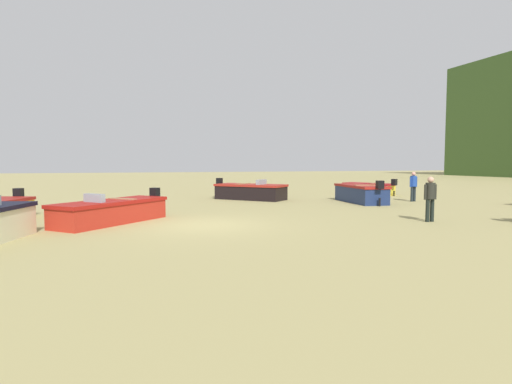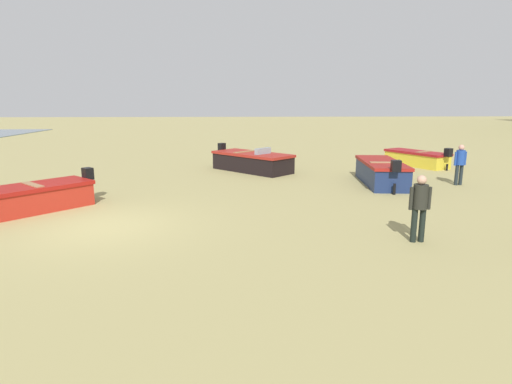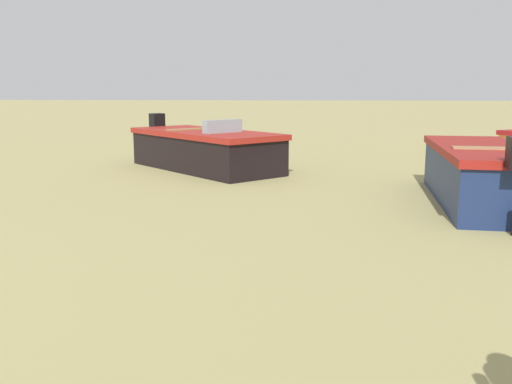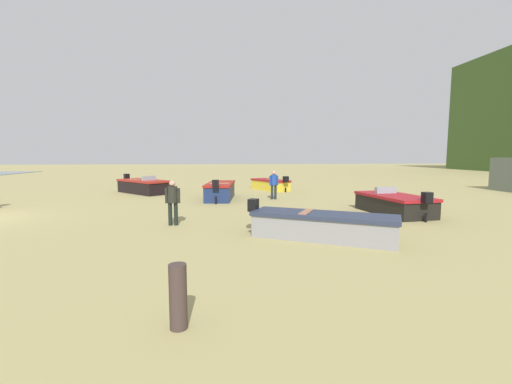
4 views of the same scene
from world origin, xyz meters
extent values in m
plane|color=tan|center=(0.00, 0.00, 0.00)|extent=(160.00, 160.00, 0.00)
cube|color=navy|center=(-5.57, 9.45, 0.41)|extent=(3.87, 1.70, 0.81)
cube|color=maroon|center=(-5.57, 9.45, 0.87)|extent=(3.98, 1.79, 0.12)
cube|color=black|center=(-3.52, 9.25, 1.05)|extent=(0.31, 0.35, 0.40)
cylinder|color=black|center=(-3.52, 9.25, 0.20)|extent=(0.11, 0.11, 0.41)
cube|color=#9C794E|center=(-5.11, 9.41, 0.92)|extent=(0.35, 1.16, 0.08)
cube|color=gold|center=(-10.28, 12.94, 0.32)|extent=(3.39, 2.55, 0.64)
cube|color=maroon|center=(-10.28, 12.94, 0.70)|extent=(3.51, 2.67, 0.12)
cube|color=black|center=(-8.70, 13.80, 0.88)|extent=(0.40, 0.41, 0.40)
cylinder|color=black|center=(-8.70, 13.80, 0.16)|extent=(0.14, 0.14, 0.32)
cube|color=#936B46|center=(-9.92, 13.13, 0.75)|extent=(0.68, 0.98, 0.08)
cube|color=black|center=(-9.00, 4.35, 0.38)|extent=(3.92, 3.86, 0.76)
cube|color=#A0241C|center=(-9.00, 4.35, 0.82)|extent=(4.05, 3.99, 0.12)
cube|color=black|center=(-10.55, 2.85, 1.00)|extent=(0.42, 0.42, 0.40)
cylinder|color=black|center=(-10.55, 2.85, 0.19)|extent=(0.14, 0.14, 0.38)
cube|color=#8C9EA8|center=(-8.50, 4.83, 1.02)|extent=(0.79, 0.81, 0.28)
cube|color=olive|center=(-9.35, 4.00, 0.87)|extent=(1.09, 1.12, 0.08)
cube|color=black|center=(-5.10, -6.69, 0.88)|extent=(0.37, 0.39, 0.40)
cylinder|color=black|center=(-5.10, -6.69, 0.16)|extent=(0.13, 0.13, 0.32)
cube|color=#B2281B|center=(-1.48, -3.00, 0.34)|extent=(4.01, 3.91, 0.68)
cube|color=#9E1812|center=(-1.48, -3.00, 0.74)|extent=(4.14, 4.04, 0.12)
cube|color=black|center=(-3.15, -1.41, 0.92)|extent=(0.42, 0.42, 0.40)
cylinder|color=black|center=(-3.15, -1.41, 0.17)|extent=(0.14, 0.14, 0.34)
cube|color=#8C9EA8|center=(-0.93, -3.52, 0.94)|extent=(0.70, 0.72, 0.28)
cube|color=#9D704A|center=(-1.86, -2.64, 0.79)|extent=(0.96, 0.99, 0.08)
cylinder|color=black|center=(1.59, 7.99, 0.41)|extent=(0.14, 0.14, 0.82)
cylinder|color=black|center=(1.60, 7.79, 0.41)|extent=(0.14, 0.14, 0.82)
cylinder|color=black|center=(1.59, 7.89, 1.11)|extent=(0.35, 0.35, 0.58)
cylinder|color=black|center=(1.59, 8.11, 1.07)|extent=(0.09, 0.09, 0.54)
cylinder|color=black|center=(1.60, 7.67, 1.07)|extent=(0.09, 0.09, 0.54)
sphere|color=tan|center=(1.59, 7.89, 1.51)|extent=(0.23, 0.23, 0.22)
cylinder|color=#1F282C|center=(-5.16, 12.38, 0.41)|extent=(0.16, 0.16, 0.82)
cylinder|color=#1F282C|center=(-5.19, 12.58, 0.41)|extent=(0.16, 0.16, 0.82)
cylinder|color=#1E4098|center=(-5.17, 12.48, 1.11)|extent=(0.39, 0.39, 0.58)
cylinder|color=#1E4098|center=(-5.14, 12.26, 1.07)|extent=(0.10, 0.10, 0.54)
cylinder|color=#1E4098|center=(-5.21, 12.70, 1.07)|extent=(0.10, 0.10, 0.54)
sphere|color=tan|center=(-5.17, 12.48, 1.51)|extent=(0.25, 0.25, 0.22)
camera|label=1|loc=(13.89, -2.50, 2.12)|focal=29.20mm
camera|label=2|loc=(11.03, 3.57, 3.31)|focal=29.54mm
camera|label=3|loc=(3.61, 6.51, 1.85)|focal=39.27mm
camera|label=4|loc=(13.70, 9.81, 2.51)|focal=23.67mm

